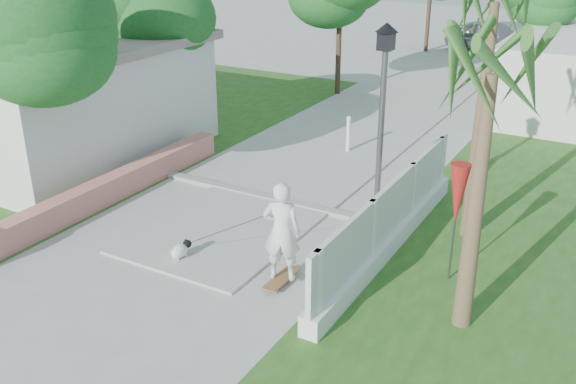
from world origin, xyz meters
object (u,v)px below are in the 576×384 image
Objects in this scene: skateboarder at (266,231)px; parked_car at (492,37)px; patio_umbrella at (458,197)px; bollard at (348,133)px; street_lamp at (381,126)px; dog at (181,250)px.

skateboarder is 0.56× the size of parked_car.
parked_car is at bearing -103.68° from skateboarder.
bollard is at bearing 129.91° from patio_umbrella.
parked_car is at bearing 97.15° from street_lamp.
street_lamp is at bearing -155.82° from parked_car.
street_lamp is 21.90m from parked_car.
street_lamp reaches higher than dog.
bollard is at bearing 100.02° from dog.
skateboarder is at bearing 18.32° from dog.
skateboarder is 4.55× the size of dog.
dog is 24.55m from parked_car.
dog is (-0.22, -7.38, -0.37)m from bollard.
street_lamp reaches higher than bollard.
dog is at bearing -158.69° from patio_umbrella.
street_lamp is at bearing 56.34° from dog.
skateboarder reaches higher than bollard.
street_lamp is 1.72× the size of skateboarder.
bollard is at bearing -94.71° from skateboarder.
patio_umbrella is at bearing 33.05° from dog.
street_lamp is at bearing -59.04° from bollard.
street_lamp is 7.82× the size of dog.
patio_umbrella is at bearing -151.45° from parked_car.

